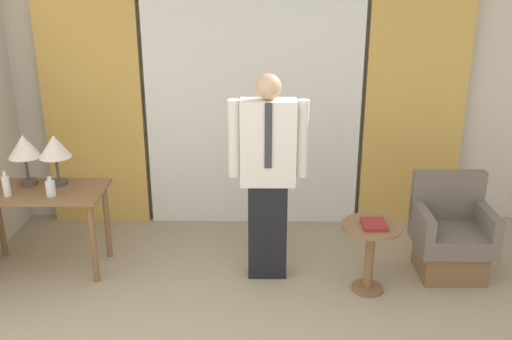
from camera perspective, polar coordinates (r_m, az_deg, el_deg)
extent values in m
cube|color=beige|center=(5.60, -0.26, 8.20)|extent=(10.00, 0.06, 2.70)
cube|color=white|center=(5.48, -0.28, 7.31)|extent=(2.06, 0.06, 2.58)
cube|color=gold|center=(5.72, -16.09, 7.07)|extent=(0.95, 0.06, 2.58)
cube|color=gold|center=(5.67, 15.67, 7.01)|extent=(0.95, 0.06, 2.58)
cube|color=brown|center=(5.04, -20.87, -2.03)|extent=(1.07, 0.55, 0.03)
cylinder|color=brown|center=(4.85, -15.95, -7.07)|extent=(0.05, 0.05, 0.70)
cylinder|color=brown|center=(5.55, -24.23, -4.61)|extent=(0.05, 0.05, 0.70)
cylinder|color=brown|center=(5.22, -14.66, -4.94)|extent=(0.05, 0.05, 0.70)
cylinder|color=#4C4238|center=(5.19, -21.76, -1.14)|extent=(0.14, 0.14, 0.04)
cylinder|color=#4C4238|center=(5.15, -21.93, 0.13)|extent=(0.02, 0.02, 0.21)
cone|color=silver|center=(5.09, -22.21, 2.23)|extent=(0.27, 0.27, 0.19)
cylinder|color=#4C4238|center=(5.09, -19.10, -1.17)|extent=(0.14, 0.14, 0.04)
cylinder|color=#4C4238|center=(5.05, -19.26, 0.13)|extent=(0.02, 0.02, 0.21)
cone|color=silver|center=(4.99, -19.51, 2.26)|extent=(0.27, 0.27, 0.19)
cylinder|color=silver|center=(4.97, -23.70, -1.53)|extent=(0.06, 0.06, 0.16)
cylinder|color=silver|center=(4.94, -23.87, -0.39)|extent=(0.03, 0.03, 0.05)
cylinder|color=silver|center=(4.85, -19.86, -1.75)|extent=(0.08, 0.08, 0.13)
cylinder|color=silver|center=(4.82, -19.97, -0.84)|extent=(0.03, 0.03, 0.04)
cube|color=black|center=(4.74, 1.15, -6.05)|extent=(0.32, 0.17, 0.82)
cube|color=silver|center=(4.46, 1.22, 2.73)|extent=(0.44, 0.20, 0.69)
cube|color=#333338|center=(4.33, 1.24, 3.41)|extent=(0.06, 0.01, 0.52)
cylinder|color=silver|center=(4.45, -2.22, 3.16)|extent=(0.10, 0.10, 0.62)
cylinder|color=silver|center=(4.46, 4.66, 3.13)|extent=(0.10, 0.10, 0.62)
sphere|color=tan|center=(4.35, 1.26, 8.32)|extent=(0.20, 0.20, 0.20)
cube|color=brown|center=(5.14, 18.75, -8.50)|extent=(0.52, 0.46, 0.26)
cube|color=#665B51|center=(5.05, 19.02, -6.40)|extent=(0.61, 0.54, 0.16)
cube|color=#665B51|center=(5.13, 18.62, -2.35)|extent=(0.61, 0.10, 0.42)
cube|color=#665B51|center=(4.90, 16.31, -4.70)|extent=(0.08, 0.54, 0.18)
cube|color=#665B51|center=(5.07, 22.06, -4.57)|extent=(0.08, 0.54, 0.18)
cylinder|color=brown|center=(4.80, 11.05, -11.51)|extent=(0.26, 0.26, 0.02)
cylinder|color=brown|center=(4.67, 11.26, -8.73)|extent=(0.08, 0.08, 0.55)
cylinder|color=brown|center=(4.54, 11.51, -5.53)|extent=(0.47, 0.47, 0.02)
cube|color=maroon|center=(4.51, 11.71, -5.33)|extent=(0.18, 0.22, 0.03)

